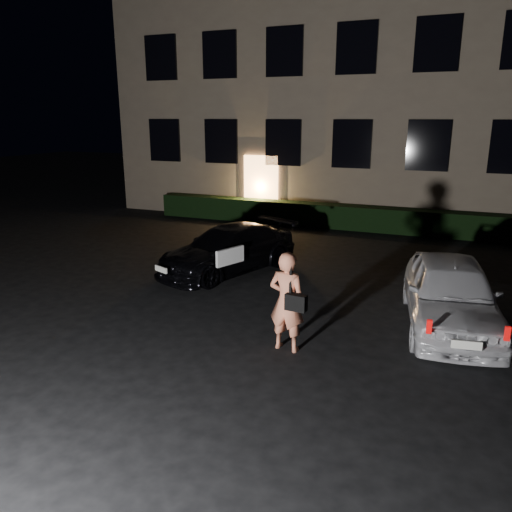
% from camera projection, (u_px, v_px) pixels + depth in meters
% --- Properties ---
extents(ground, '(80.00, 80.00, 0.00)m').
position_uv_depth(ground, '(217.00, 345.00, 8.90)').
color(ground, black).
rests_on(ground, ground).
extents(building, '(20.00, 8.11, 12.00)m').
position_uv_depth(building, '(376.00, 65.00, 20.65)').
color(building, '#776655').
rests_on(building, ground).
extents(hedge, '(15.00, 0.70, 0.85)m').
position_uv_depth(hedge, '(346.00, 217.00, 18.15)').
color(hedge, black).
rests_on(hedge, ground).
extents(sedan, '(3.07, 4.41, 1.19)m').
position_uv_depth(sedan, '(228.00, 249.00, 13.03)').
color(sedan, black).
rests_on(sedan, ground).
extents(hatch, '(2.21, 4.21, 1.37)m').
position_uv_depth(hatch, '(451.00, 293.00, 9.54)').
color(hatch, silver).
rests_on(hatch, ground).
extents(man, '(0.74, 0.48, 1.77)m').
position_uv_depth(man, '(287.00, 302.00, 8.53)').
color(man, '#D87A59').
rests_on(man, ground).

